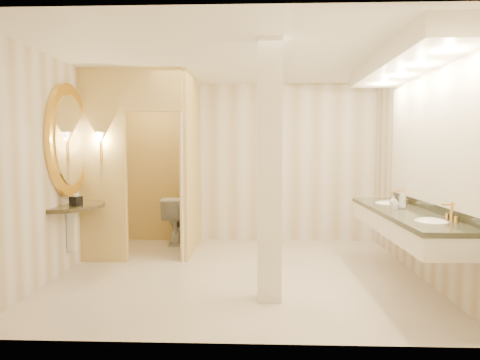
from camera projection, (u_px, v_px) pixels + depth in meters
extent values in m
plane|color=silver|center=(239.00, 273.00, 5.48)|extent=(4.50, 4.50, 0.00)
plane|color=white|center=(239.00, 59.00, 5.29)|extent=(4.50, 4.50, 0.00)
cube|color=silver|center=(244.00, 163.00, 7.38)|extent=(4.50, 0.02, 2.70)
cube|color=silver|center=(230.00, 179.00, 3.39)|extent=(4.50, 0.02, 2.70)
cube|color=silver|center=(64.00, 168.00, 5.47)|extent=(0.02, 4.00, 2.70)
cube|color=silver|center=(420.00, 168.00, 5.30)|extent=(0.02, 4.00, 2.70)
cube|color=#DDC274|center=(191.00, 164.00, 6.66)|extent=(0.10, 1.50, 2.70)
cube|color=#DDC274|center=(103.00, 166.00, 5.95)|extent=(0.65, 0.10, 2.70)
cube|color=#DDC274|center=(153.00, 90.00, 5.85)|extent=(0.80, 0.10, 0.60)
cube|color=white|center=(184.00, 185.00, 6.33)|extent=(0.18, 0.80, 2.10)
cylinder|color=gold|center=(101.00, 152.00, 5.87)|extent=(0.03, 0.03, 0.30)
cone|color=white|center=(100.00, 137.00, 5.86)|extent=(0.14, 0.14, 0.14)
cube|color=white|center=(406.00, 223.00, 4.96)|extent=(0.60, 2.62, 0.24)
cube|color=black|center=(406.00, 213.00, 4.95)|extent=(0.64, 2.66, 0.05)
cube|color=black|center=(431.00, 207.00, 4.93)|extent=(0.03, 2.62, 0.10)
ellipsoid|color=white|center=(431.00, 225.00, 4.24)|extent=(0.40, 0.44, 0.15)
cylinder|color=gold|center=(452.00, 212.00, 4.23)|extent=(0.03, 0.03, 0.22)
ellipsoid|color=white|center=(387.00, 206.00, 5.66)|extent=(0.40, 0.44, 0.15)
cylinder|color=gold|center=(403.00, 197.00, 5.64)|extent=(0.03, 0.03, 0.22)
cube|color=white|center=(433.00, 139.00, 4.88)|extent=(0.03, 2.62, 1.40)
cube|color=white|center=(410.00, 60.00, 4.82)|extent=(0.75, 2.82, 0.22)
cylinder|color=black|center=(68.00, 206.00, 5.55)|extent=(1.12, 1.12, 0.05)
cube|color=white|center=(72.00, 229.00, 5.57)|extent=(0.10, 0.10, 0.60)
cylinder|color=#EEBE46|center=(68.00, 140.00, 5.49)|extent=(0.07, 1.12, 1.12)
cylinder|color=white|center=(71.00, 140.00, 5.49)|extent=(0.02, 0.89, 0.89)
cube|color=white|center=(270.00, 172.00, 4.42)|extent=(0.25, 0.25, 2.70)
cube|color=black|center=(76.00, 201.00, 5.37)|extent=(0.15, 0.15, 0.12)
imported|color=white|center=(179.00, 219.00, 7.24)|extent=(0.46, 0.79, 0.80)
imported|color=beige|center=(394.00, 203.00, 5.10)|extent=(0.07, 0.07, 0.13)
imported|color=silver|center=(394.00, 201.00, 5.37)|extent=(0.13, 0.13, 0.13)
imported|color=#C6B28C|center=(402.00, 199.00, 5.12)|extent=(0.10, 0.10, 0.22)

